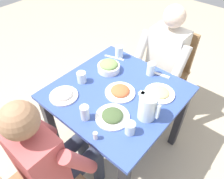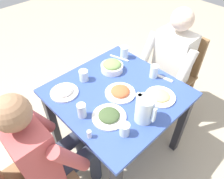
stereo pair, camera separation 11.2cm
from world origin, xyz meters
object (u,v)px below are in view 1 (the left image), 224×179
plate_rice_curry (120,91)px  water_glass_far_left (85,113)px  salad_bowl (109,66)px  dining_table (117,103)px  diner_near (53,155)px  diner_far (160,64)px  plate_fries (160,93)px  plate_dolmas (112,116)px  water_glass_far_right (119,52)px  salt_shaker (95,136)px  plate_yoghurt (64,95)px  water_glass_near_right (130,128)px  water_glass_center (82,77)px  water_pitcher (148,107)px  chair_far (169,67)px  water_glass_by_pitcher (151,69)px

plate_rice_curry → water_glass_far_left: 0.34m
salad_bowl → plate_rice_curry: size_ratio=0.82×
dining_table → diner_near: size_ratio=0.76×
diner_far → plate_fries: (0.25, -0.44, 0.11)m
plate_dolmas → water_glass_far_right: bearing=126.0°
dining_table → diner_far: bearing=89.1°
dining_table → salt_shaker: size_ratio=16.72×
dining_table → salad_bowl: 0.31m
salad_bowl → water_glass_far_left: 0.53m
diner_far → plate_yoghurt: 0.97m
plate_rice_curry → water_glass_near_right: water_glass_near_right is taller
plate_rice_curry → water_glass_center: (-0.31, -0.10, 0.03)m
water_pitcher → water_glass_near_right: 0.18m
diner_near → salad_bowl: (-0.22, 0.77, 0.14)m
chair_far → diner_far: diner_far is taller
water_glass_far_left → water_glass_far_right: 0.74m
chair_far → salt_shaker: (0.16, -1.23, 0.27)m
water_glass_center → salt_shaker: (0.45, -0.31, -0.02)m
water_glass_center → water_glass_by_pitcher: size_ratio=0.81×
dining_table → water_glass_center: size_ratio=10.35×
salad_bowl → water_glass_center: bearing=-105.0°
plate_rice_curry → water_glass_near_right: size_ratio=2.61×
chair_far → water_glass_center: (-0.29, -0.93, 0.28)m
plate_rice_curry → water_glass_by_pitcher: bearing=82.3°
water_glass_center → salt_shaker: water_glass_center is taller
dining_table → plate_fries: plate_fries is taller
salt_shaker → plate_yoghurt: bearing=166.0°
water_glass_far_left → water_glass_near_right: bearing=19.2°
diner_far → water_glass_center: size_ratio=13.56×
diner_near → water_glass_by_pitcher: size_ratio=10.99×
diner_far → water_glass_near_right: (0.29, -0.86, 0.14)m
plate_dolmas → water_glass_far_right: 0.70m
water_pitcher → salad_bowl: water_pitcher is taller
salad_bowl → water_glass_far_right: (-0.06, 0.21, 0.01)m
chair_far → water_glass_near_right: (0.29, -1.06, 0.28)m
plate_yoghurt → water_glass_near_right: water_glass_near_right is taller
dining_table → water_glass_center: water_glass_center is taller
salad_bowl → water_glass_far_right: water_glass_far_right is taller
water_pitcher → water_glass_far_left: water_pitcher is taller
water_glass_center → water_glass_by_pitcher: (0.35, 0.43, 0.01)m
chair_far → water_glass_far_left: bearing=-90.2°
plate_rice_curry → plate_dolmas: bearing=-63.3°
dining_table → diner_near: (0.01, -0.62, 0.03)m
chair_far → diner_near: (-0.00, -1.45, 0.15)m
water_pitcher → plate_rice_curry: size_ratio=0.84×
plate_dolmas → water_glass_center: size_ratio=2.63×
water_glass_center → water_glass_far_left: (0.29, -0.24, 0.01)m
plate_rice_curry → salt_shaker: 0.43m
chair_far → water_glass_far_left: (-0.00, -1.16, 0.29)m
diner_far → water_glass_far_left: diner_far is taller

